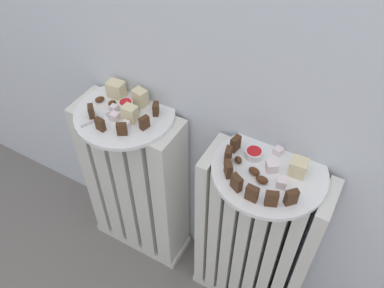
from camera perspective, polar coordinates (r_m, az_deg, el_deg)
The scene contains 35 objects.
radiator_left at distance 1.37m, azimuth -7.92°, elevation -5.94°, with size 0.35×0.14×0.63m.
radiator_right at distance 1.25m, azimuth 8.87°, elevation -13.52°, with size 0.35×0.14×0.63m.
plate_left at distance 1.14m, azimuth -9.53°, elevation 4.30°, with size 0.28×0.28×0.01m, color white.
plate_right at distance 0.99m, azimuth 10.95°, elevation -3.80°, with size 0.28×0.28×0.01m, color white.
dark_cake_slice_left_0 at distance 1.13m, azimuth -14.16°, elevation 4.54°, with size 0.03×0.01×0.04m, color #472B19.
dark_cake_slice_left_1 at distance 1.08m, azimuth -12.94°, elevation 2.75°, with size 0.03×0.01×0.04m, color #472B19.
dark_cake_slice_left_2 at distance 1.06m, azimuth -9.97°, elevation 2.11°, with size 0.03×0.01×0.04m, color #472B19.
dark_cake_slice_left_3 at distance 1.07m, azimuth -6.81°, elevation 3.04°, with size 0.03×0.01×0.04m, color #472B19.
dark_cake_slice_left_4 at distance 1.11m, azimuth -5.19°, elevation 5.00°, with size 0.03×0.01×0.04m, color #472B19.
marble_cake_slice_left_0 at distance 1.09m, azimuth -8.81°, elevation 4.32°, with size 0.04×0.03×0.05m, color beige.
marble_cake_slice_left_1 at distance 1.18m, azimuth -10.75°, elevation 7.66°, with size 0.05×0.04×0.05m, color beige.
marble_cake_slice_left_2 at distance 1.14m, azimuth -7.40°, elevation 6.62°, with size 0.04×0.03×0.05m, color beige.
turkish_delight_left_0 at distance 1.11m, azimuth -10.94°, elevation 3.85°, with size 0.02×0.02×0.02m, color white.
turkish_delight_left_1 at distance 1.14m, azimuth -11.03°, elevation 5.01°, with size 0.02×0.02×0.02m, color white.
turkish_delight_left_2 at distance 1.08m, azimuth -9.40°, elevation 2.77°, with size 0.02×0.02×0.02m, color white.
medjool_date_left_0 at distance 1.12m, azimuth -8.00°, elevation 4.80°, with size 0.02×0.01×0.02m, color #4C2814.
medjool_date_left_1 at distance 1.18m, azimuth -13.01°, elevation 6.22°, with size 0.03×0.02×0.01m, color #4C2814.
medjool_date_left_2 at distance 1.16m, azimuth -11.31°, elevation 5.72°, with size 0.02×0.02×0.02m, color #4C2814.
jam_bowl_left at distance 1.14m, azimuth -9.39°, elevation 5.54°, with size 0.04×0.04×0.02m.
dark_cake_slice_right_0 at distance 1.01m, azimuth 6.21°, elevation 0.05°, with size 0.03×0.01×0.04m, color #472B19.
dark_cake_slice_right_1 at distance 0.98m, azimuth 5.17°, elevation -1.59°, with size 0.03×0.01×0.04m, color #472B19.
dark_cake_slice_right_2 at distance 0.95m, azimuth 5.19°, elevation -3.56°, with size 0.03×0.01×0.04m, color #472B19.
dark_cake_slice_right_3 at distance 0.92m, azimuth 6.36°, elevation -5.49°, with size 0.03×0.01×0.04m, color #472B19.
dark_cake_slice_right_4 at distance 0.91m, azimuth 8.53°, elevation -6.97°, with size 0.03×0.01×0.04m, color #472B19.
dark_cake_slice_right_5 at distance 0.91m, azimuth 11.26°, elevation -7.65°, with size 0.03×0.01×0.04m, color #472B19.
dark_cake_slice_right_6 at distance 0.92m, azimuth 13.95°, elevation -7.37°, with size 0.03×0.01×0.04m, color #472B19.
marble_cake_slice_right_0 at distance 0.98m, azimuth 14.90°, elevation -3.21°, with size 0.04×0.04×0.04m, color beige.
turkish_delight_right_0 at distance 0.95m, azimuth 12.62°, elevation -5.39°, with size 0.02×0.02×0.02m, color white.
turkish_delight_right_1 at distance 1.02m, azimuth 12.16°, elevation -1.00°, with size 0.02×0.02×0.02m, color white.
turkish_delight_right_2 at distance 0.98m, azimuth 11.25°, elevation -3.15°, with size 0.03×0.03×0.03m, color white.
medjool_date_right_0 at distance 0.99m, azimuth 6.60°, elevation -2.25°, with size 0.02×0.02×0.01m, color #4C2814.
medjool_date_right_1 at distance 0.97m, azimuth 8.84°, elevation -3.85°, with size 0.03×0.02×0.02m, color #4C2814.
medjool_date_right_2 at distance 0.95m, azimuth 9.93°, elevation -5.04°, with size 0.03×0.02×0.02m, color #4C2814.
jam_bowl_right at distance 1.00m, azimuth 8.79°, elevation -1.32°, with size 0.04×0.04×0.02m.
fork at distance 1.12m, azimuth -12.88°, elevation 3.57°, with size 0.06×0.10×0.00m.
Camera 1 is at (0.36, -0.36, 1.38)m, focal length 37.47 mm.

